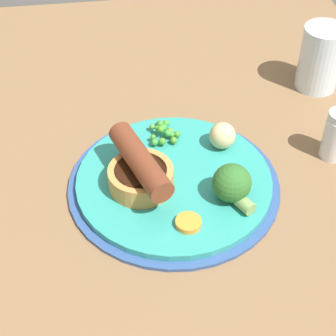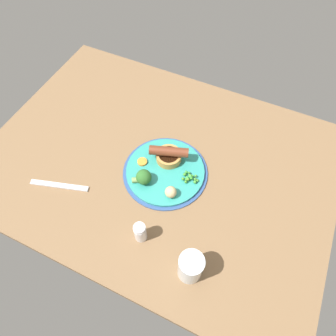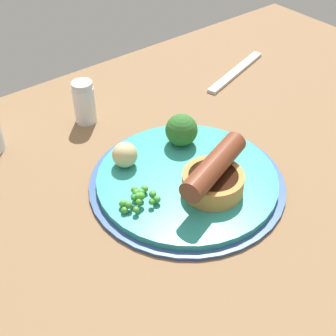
% 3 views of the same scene
% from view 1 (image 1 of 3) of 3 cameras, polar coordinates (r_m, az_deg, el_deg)
% --- Properties ---
extents(dining_table, '(1.10, 0.80, 0.03)m').
position_cam_1_polar(dining_table, '(0.68, -1.40, -5.39)').
color(dining_table, brown).
rests_on(dining_table, ground).
extents(dinner_plate, '(0.26, 0.26, 0.01)m').
position_cam_1_polar(dinner_plate, '(0.70, 0.61, -1.52)').
color(dinner_plate, '#2D4C84').
rests_on(dinner_plate, dining_table).
extents(sausage_pudding, '(0.12, 0.08, 0.06)m').
position_cam_1_polar(sausage_pudding, '(0.67, -2.80, -0.34)').
color(sausage_pudding, '#BC8442').
rests_on(sausage_pudding, dinner_plate).
extents(pea_pile, '(0.05, 0.04, 0.02)m').
position_cam_1_polar(pea_pile, '(0.75, -0.44, 3.73)').
color(pea_pile, '#3C8B2A').
rests_on(pea_pile, dinner_plate).
extents(broccoli_floret_near, '(0.06, 0.05, 0.05)m').
position_cam_1_polar(broccoli_floret_near, '(0.66, 6.59, -1.70)').
color(broccoli_floret_near, '#2D6628').
rests_on(broccoli_floret_near, dinner_plate).
extents(potato_chunk_1, '(0.05, 0.05, 0.04)m').
position_cam_1_polar(potato_chunk_1, '(0.73, 5.55, 3.30)').
color(potato_chunk_1, '#CCB77F').
rests_on(potato_chunk_1, dinner_plate).
extents(carrot_slice_2, '(0.04, 0.04, 0.01)m').
position_cam_1_polar(carrot_slice_2, '(0.64, 2.08, -5.58)').
color(carrot_slice_2, orange).
rests_on(carrot_slice_2, dinner_plate).
extents(drinking_glass, '(0.06, 0.06, 0.10)m').
position_cam_1_polar(drinking_glass, '(0.87, 15.23, 10.73)').
color(drinking_glass, silver).
rests_on(drinking_glass, dining_table).
extents(salt_shaker, '(0.03, 0.03, 0.07)m').
position_cam_1_polar(salt_shaker, '(0.76, 16.73, 3.23)').
color(salt_shaker, silver).
rests_on(salt_shaker, dining_table).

